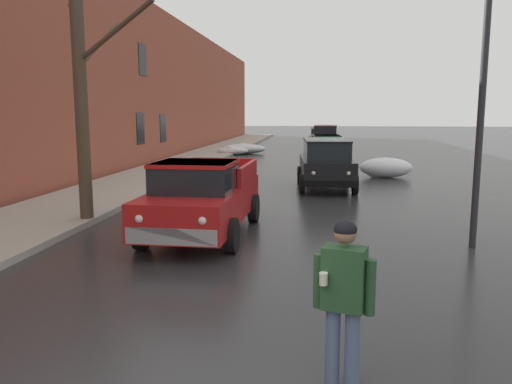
{
  "coord_description": "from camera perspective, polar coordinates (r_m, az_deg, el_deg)",
  "views": [
    {
      "loc": [
        1.28,
        -3.67,
        2.82
      ],
      "look_at": [
        -0.05,
        7.0,
        1.14
      ],
      "focal_mm": 36.09,
      "sensor_mm": 36.0,
      "label": 1
    }
  ],
  "objects": [
    {
      "name": "pedestrian_with_coffee",
      "position": [
        5.3,
        9.68,
        -10.88
      ],
      "size": [
        0.64,
        0.37,
        1.76
      ],
      "color": "slate",
      "rests_on": "ground"
    },
    {
      "name": "bare_tree_second_along_sidewalk",
      "position": [
        13.52,
        -18.82,
        11.14
      ],
      "size": [
        3.63,
        3.24,
        6.41
      ],
      "color": "#4C3D2D",
      "rests_on": "ground"
    },
    {
      "name": "left_sidewalk_slab",
      "position": [
        23.01,
        -11.32,
        1.88
      ],
      "size": [
        3.24,
        80.0,
        0.15
      ],
      "primitive_type": "cube",
      "color": "#A8A399",
      "rests_on": "ground"
    },
    {
      "name": "sedan_green_parked_far_down_block",
      "position": [
        31.42,
        7.86,
        5.04
      ],
      "size": [
        2.17,
        4.34,
        1.42
      ],
      "color": "#1E5633",
      "rests_on": "ground"
    },
    {
      "name": "pickup_truck_red_approaching_near_lane",
      "position": [
        11.79,
        -5.98,
        -0.61
      ],
      "size": [
        2.18,
        5.09,
        1.76
      ],
      "color": "red",
      "rests_on": "ground"
    },
    {
      "name": "suv_maroon_queued_behind_truck",
      "position": [
        39.19,
        7.72,
        6.13
      ],
      "size": [
        2.21,
        4.42,
        1.82
      ],
      "color": "maroon",
      "rests_on": "ground"
    },
    {
      "name": "snow_bank_mid_block_left",
      "position": [
        35.08,
        -1.4,
        4.82
      ],
      "size": [
        2.91,
        1.4,
        0.73
      ],
      "color": "white",
      "rests_on": "ground"
    },
    {
      "name": "snow_bank_along_left_kerb",
      "position": [
        22.95,
        14.03,
        2.6
      ],
      "size": [
        2.24,
        1.33,
        0.86
      ],
      "color": "white",
      "rests_on": "ground"
    },
    {
      "name": "suv_black_parked_kerbside_close",
      "position": [
        19.14,
        7.74,
        3.32
      ],
      "size": [
        2.23,
        4.37,
        1.82
      ],
      "color": "black",
      "rests_on": "ground"
    },
    {
      "name": "sedan_silver_at_far_intersection",
      "position": [
        45.43,
        7.08,
        6.22
      ],
      "size": [
        2.03,
        4.0,
        1.42
      ],
      "color": "#B7B7BC",
      "rests_on": "ground"
    },
    {
      "name": "snow_bank_near_corner_left",
      "position": [
        34.1,
        -2.67,
        4.61
      ],
      "size": [
        2.09,
        1.03,
        0.63
      ],
      "color": "white",
      "rests_on": "ground"
    },
    {
      "name": "street_lamp_post",
      "position": [
        11.47,
        23.88,
        11.23
      ],
      "size": [
        0.44,
        0.24,
        6.15
      ],
      "color": "#28282D",
      "rests_on": "ground"
    },
    {
      "name": "brick_townhouse_facade",
      "position": [
        23.65,
        -16.62,
        12.12
      ],
      "size": [
        0.63,
        80.0,
        8.6
      ],
      "color": "#9E4C38",
      "rests_on": "ground"
    },
    {
      "name": "sedan_white_parked_kerbside_mid",
      "position": [
        25.22,
        7.88,
        4.11
      ],
      "size": [
        2.05,
        4.42,
        1.42
      ],
      "color": "silver",
      "rests_on": "ground"
    }
  ]
}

